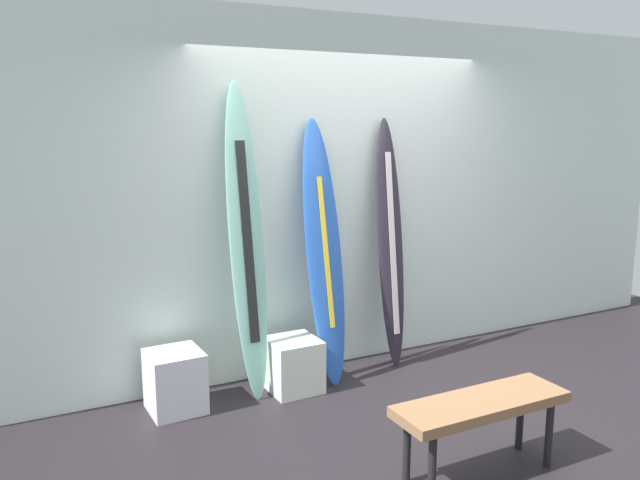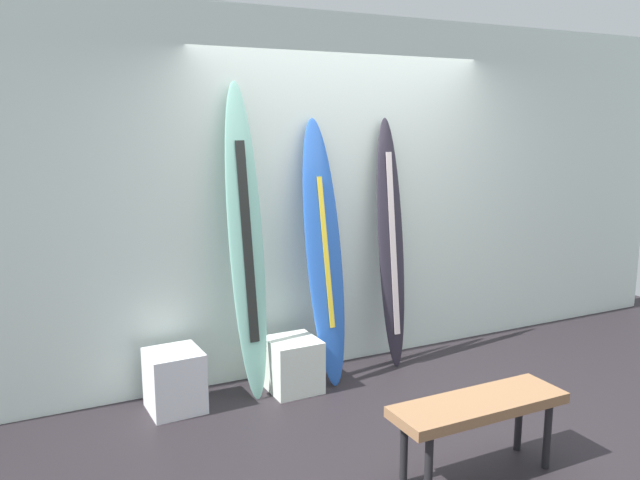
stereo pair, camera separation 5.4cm
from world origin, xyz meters
The scene contains 8 objects.
ground centered at (0.00, 0.00, -0.02)m, with size 8.00×8.00×0.04m, color #262125.
wall_back centered at (0.00, 1.30, 1.40)m, with size 7.20×0.20×2.80m, color white.
surfboard_seafoam centered at (-0.92, 0.96, 1.12)m, with size 0.27×0.40×2.27m.
surfboard_cobalt centered at (-0.31, 0.95, 1.01)m, with size 0.30×0.46×2.01m.
surfboard_charcoal centered at (0.33, 1.01, 1.01)m, with size 0.24×0.33×2.01m.
display_block_left centered at (-1.49, 0.91, 0.21)m, with size 0.38×0.38×0.43m.
display_block_center centered at (-0.62, 0.85, 0.20)m, with size 0.37×0.37×0.39m.
bench centered at (-0.16, -0.68, 0.40)m, with size 1.04×0.33×0.46m.
Camera 1 is at (-2.47, -3.23, 1.98)m, focal length 35.71 mm.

